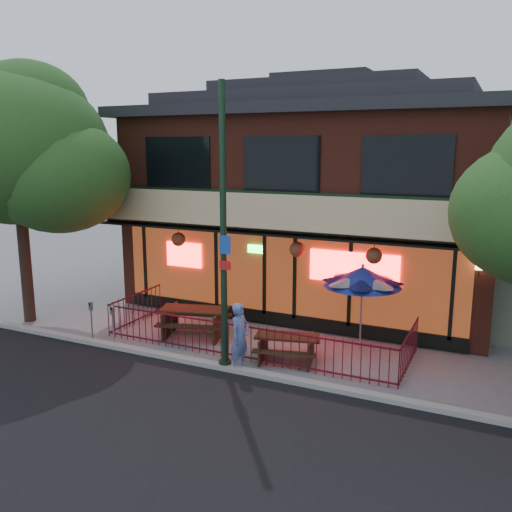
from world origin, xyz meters
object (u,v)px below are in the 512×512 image
at_px(pedestrian, 240,337).
at_px(picnic_table_right, 287,344).
at_px(parking_meter_near, 113,319).
at_px(patio_umbrella, 362,277).
at_px(street_tree_left, 18,141).
at_px(parking_meter_far, 91,315).
at_px(picnic_table_left, 194,318).
at_px(street_light, 224,245).

bearing_deg(pedestrian, picnic_table_right, -30.62).
height_order(picnic_table_right, parking_meter_near, parking_meter_near).
bearing_deg(patio_umbrella, street_tree_left, -168.82).
height_order(pedestrian, parking_meter_far, pedestrian).
distance_m(picnic_table_left, parking_meter_far, 2.92).
distance_m(picnic_table_right, parking_meter_far, 5.65).
height_order(picnic_table_left, parking_meter_near, parking_meter_near).
xyz_separation_m(street_light, pedestrian, (0.40, 0.05, -2.28)).
relative_size(picnic_table_right, parking_meter_far, 1.55).
bearing_deg(parking_meter_near, street_tree_left, 168.70).
xyz_separation_m(street_light, picnic_table_left, (-1.94, 1.72, -2.60)).
height_order(street_light, patio_umbrella, street_light).
relative_size(street_light, parking_meter_near, 5.95).
xyz_separation_m(patio_umbrella, parking_meter_near, (-6.26, -2.80, -1.25)).
bearing_deg(street_tree_left, pedestrian, -5.35).
distance_m(picnic_table_left, picnic_table_right, 3.24).
bearing_deg(pedestrian, patio_umbrella, -32.45).
relative_size(street_tree_left, pedestrian, 4.65).
distance_m(street_tree_left, pedestrian, 9.24).
distance_m(street_tree_left, parking_meter_far, 5.85).
bearing_deg(picnic_table_right, parking_meter_far, -168.75).
relative_size(picnic_table_right, pedestrian, 1.08).
height_order(street_tree_left, patio_umbrella, street_tree_left).
bearing_deg(patio_umbrella, picnic_table_left, -167.00).
height_order(street_tree_left, picnic_table_right, street_tree_left).
bearing_deg(picnic_table_right, street_tree_left, -177.93).
distance_m(street_light, parking_meter_near, 4.24).
bearing_deg(parking_meter_near, parking_meter_far, -180.00).
bearing_deg(street_light, picnic_table_right, 41.72).
bearing_deg(picnic_table_left, picnic_table_right, -11.03).
height_order(picnic_table_left, pedestrian, pedestrian).
bearing_deg(parking_meter_near, picnic_table_left, 47.43).
bearing_deg(picnic_table_right, pedestrian, -128.46).
height_order(patio_umbrella, parking_meter_far, patio_umbrella).
relative_size(pedestrian, parking_meter_far, 1.44).
xyz_separation_m(street_light, parking_meter_far, (-4.29, 0.00, -2.33)).
relative_size(patio_umbrella, pedestrian, 1.38).
distance_m(parking_meter_near, parking_meter_far, 0.77).
bearing_deg(street_tree_left, picnic_table_left, 9.61).
distance_m(picnic_table_left, parking_meter_near, 2.35).
xyz_separation_m(pedestrian, parking_meter_near, (-3.93, -0.05, -0.07)).
xyz_separation_m(picnic_table_left, parking_meter_far, (-2.35, -1.72, 0.27)).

